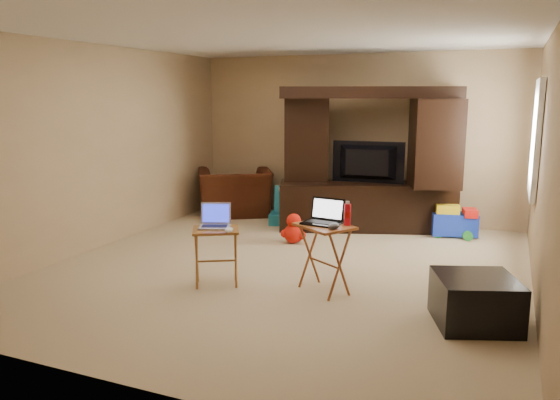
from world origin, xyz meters
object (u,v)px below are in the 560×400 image
at_px(television, 367,163).
at_px(laptop_left, 214,216).
at_px(recliner, 235,192).
at_px(mouse_right, 334,226).
at_px(child_rocker, 284,205).
at_px(entertainment_center, 368,159).
at_px(water_bottle, 347,215).
at_px(laptop_right, 321,212).
at_px(push_toy, 454,220).
at_px(tray_table_left, 216,257).
at_px(mouse_left, 229,230).
at_px(plush_toy, 294,228).
at_px(tray_table_right, 324,258).
at_px(ottoman, 475,301).

xyz_separation_m(television, laptop_left, (-0.83, -2.83, -0.26)).
distance_m(recliner, laptop_left, 3.30).
height_order(laptop_left, mouse_right, laptop_left).
bearing_deg(child_rocker, laptop_left, -97.94).
bearing_deg(television, entertainment_center, -93.19).
bearing_deg(water_bottle, laptop_right, -165.96).
relative_size(child_rocker, push_toy, 0.93).
distance_m(television, laptop_right, 2.61).
bearing_deg(tray_table_left, television, 45.17).
distance_m(laptop_right, water_bottle, 0.25).
xyz_separation_m(tray_table_left, mouse_left, (0.19, -0.07, 0.32)).
bearing_deg(television, laptop_left, 70.46).
distance_m(laptop_left, mouse_left, 0.26).
relative_size(mouse_left, water_bottle, 0.58).
height_order(recliner, plush_toy, recliner).
bearing_deg(tray_table_left, tray_table_right, -16.09).
bearing_deg(ottoman, tray_table_right, 169.79).
xyz_separation_m(recliner, laptop_left, (1.34, -3.00, 0.34)).
xyz_separation_m(recliner, plush_toy, (1.50, -1.24, -0.17)).
height_order(laptop_right, water_bottle, laptop_right).
xyz_separation_m(push_toy, tray_table_left, (-2.01, -2.96, 0.07)).
bearing_deg(child_rocker, tray_table_left, -97.41).
xyz_separation_m(television, tray_table_left, (-0.80, -2.86, -0.67)).
bearing_deg(mouse_right, tray_table_left, -173.96).
bearing_deg(push_toy, child_rocker, 170.90).
bearing_deg(mouse_left, laptop_left, 155.18).
relative_size(mouse_left, mouse_right, 0.87).
height_order(television, tray_table_right, television).
xyz_separation_m(entertainment_center, tray_table_right, (0.25, -2.66, -0.67)).
height_order(push_toy, laptop_left, laptop_left).
distance_m(ottoman, water_bottle, 1.37).
distance_m(laptop_left, mouse_right, 1.22).
bearing_deg(push_toy, recliner, 165.08).
xyz_separation_m(tray_table_right, mouse_left, (-0.87, -0.32, 0.27)).
height_order(mouse_left, water_bottle, water_bottle).
bearing_deg(water_bottle, child_rocker, 124.24).
relative_size(push_toy, water_bottle, 2.93).
relative_size(television, tray_table_right, 1.53).
xyz_separation_m(plush_toy, push_toy, (1.88, 1.18, 0.03)).
bearing_deg(laptop_left, tray_table_left, -67.14).
bearing_deg(tray_table_right, entertainment_center, 127.64).
relative_size(plush_toy, mouse_left, 3.35).
xyz_separation_m(tray_table_left, tray_table_right, (1.05, 0.25, 0.04)).
bearing_deg(water_bottle, laptop_left, -167.04).
bearing_deg(entertainment_center, tray_table_right, -103.96).
bearing_deg(mouse_right, laptop_left, -175.51).
height_order(entertainment_center, child_rocker, entertainment_center).
relative_size(television, mouse_right, 7.52).
xyz_separation_m(push_toy, water_bottle, (-0.76, -2.64, 0.54)).
distance_m(plush_toy, water_bottle, 1.93).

